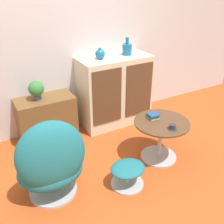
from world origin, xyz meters
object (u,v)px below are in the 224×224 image
ottoman (128,171)px  book_stack (153,116)px  sideboard (115,91)px  tv_console (47,118)px  vase_inner_left (127,49)px  teacup (172,127)px  vase_leftmost (100,54)px  coffee_table (161,135)px  potted_plant (36,89)px  egg_chair (51,163)px

ottoman → book_stack: book_stack is taller
sideboard → tv_console: bearing=176.9°
vase_inner_left → teacup: (-0.17, -1.19, -0.55)m
tv_console → ottoman: (0.43, -1.28, -0.12)m
sideboard → teacup: sideboard is taller
vase_leftmost → coffee_table: bearing=-77.1°
tv_console → book_stack: bearing=-44.7°
sideboard → tv_console: (-0.98, 0.05, -0.20)m
coffee_table → tv_console: bearing=133.1°
sideboard → potted_plant: sideboard is taller
sideboard → tv_console: 1.00m
coffee_table → vase_leftmost: bearing=102.9°
coffee_table → teacup: 0.26m
sideboard → coffee_table: 1.03m
sideboard → vase_leftmost: vase_leftmost is taller
vase_inner_left → sideboard: bearing=-178.8°
potted_plant → teacup: (1.08, -1.24, -0.20)m
egg_chair → teacup: egg_chair is taller
vase_leftmost → ottoman: bearing=-105.3°
vase_inner_left → book_stack: (-0.21, -0.91, -0.54)m
tv_console → ottoman: tv_console is taller
ottoman → vase_leftmost: bearing=74.7°
tv_console → ottoman: bearing=-71.3°
vase_leftmost → teacup: (0.24, -1.19, -0.53)m
book_stack → ottoman: bearing=-148.9°
vase_inner_left → coffee_table: bearing=-99.5°
egg_chair → coffee_table: (1.27, -0.02, -0.08)m
egg_chair → potted_plant: size_ratio=3.59×
vase_leftmost → teacup: size_ratio=1.36×
book_stack → coffee_table: bearing=-72.9°
vase_inner_left → book_stack: size_ratio=1.80×
sideboard → book_stack: (-0.02, -0.90, 0.03)m
tv_console → ottoman: size_ratio=2.00×
vase_inner_left → tv_console: bearing=177.6°
tv_console → potted_plant: 0.43m
vase_leftmost → vase_inner_left: bearing=0.0°
sideboard → ottoman: (-0.55, -1.22, -0.32)m
tv_console → ottoman: 1.35m
egg_chair → coffee_table: 1.27m
tv_console → egg_chair: egg_chair is taller
vase_leftmost → potted_plant: (-0.85, 0.05, -0.33)m
sideboard → teacup: size_ratio=9.51×
vase_inner_left → teacup: 1.32m
coffee_table → book_stack: book_stack is taller
egg_chair → teacup: bearing=-8.4°
vase_leftmost → book_stack: 1.06m
vase_leftmost → book_stack: bearing=-77.6°
tv_console → teacup: tv_console is taller
egg_chair → potted_plant: 1.12m
ottoman → vase_inner_left: bearing=58.9°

